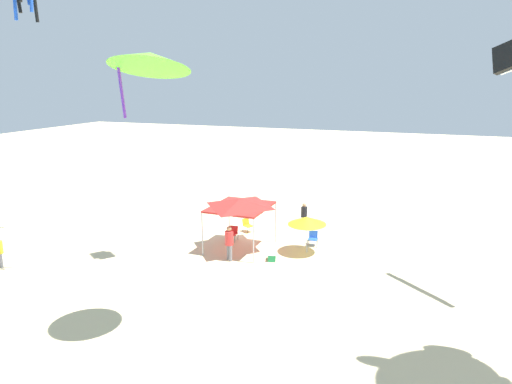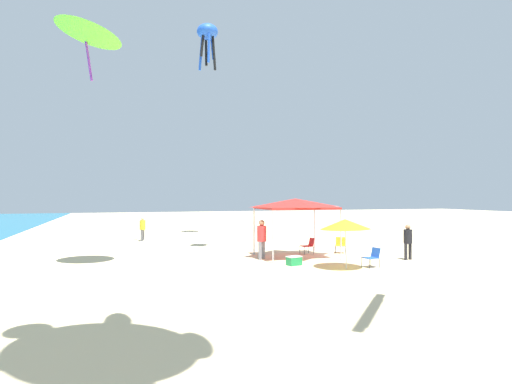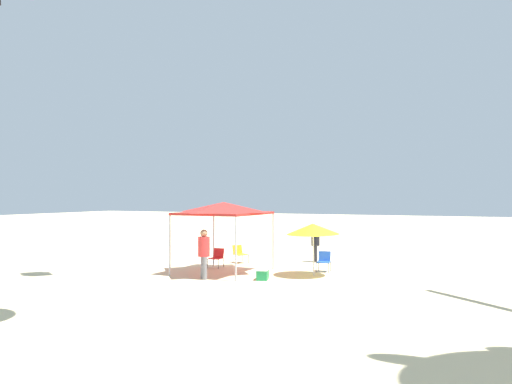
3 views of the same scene
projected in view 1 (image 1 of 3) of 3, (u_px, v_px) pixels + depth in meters
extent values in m
cube|color=beige|center=(250.00, 230.00, 29.17)|extent=(120.00, 120.00, 0.10)
cylinder|color=#B7B7BC|center=(275.00, 223.00, 26.64)|extent=(0.07, 0.07, 2.37)
cylinder|color=#B7B7BC|center=(229.00, 217.00, 27.70)|extent=(0.07, 0.07, 2.37)
cylinder|color=#B7B7BC|center=(253.00, 241.00, 23.59)|extent=(0.07, 0.07, 2.37)
cylinder|color=#B7B7BC|center=(202.00, 234.00, 24.66)|extent=(0.07, 0.07, 2.37)
cube|color=red|center=(240.00, 207.00, 25.35)|extent=(3.09, 3.51, 0.10)
pyramid|color=red|center=(240.00, 202.00, 25.29)|extent=(3.03, 3.44, 0.41)
cylinder|color=silver|center=(307.00, 235.00, 25.07)|extent=(0.08, 0.09, 2.03)
cone|color=yellow|center=(307.00, 220.00, 24.86)|extent=(2.09, 2.10, 0.49)
cylinder|color=black|center=(248.00, 231.00, 28.30)|extent=(0.02, 0.02, 0.40)
cylinder|color=black|center=(254.00, 229.00, 28.61)|extent=(0.02, 0.02, 0.40)
cylinder|color=black|center=(243.00, 229.00, 28.69)|extent=(0.02, 0.02, 0.40)
cylinder|color=black|center=(249.00, 227.00, 29.01)|extent=(0.02, 0.02, 0.40)
cube|color=orange|center=(249.00, 226.00, 28.61)|extent=(0.71, 0.71, 0.03)
cube|color=orange|center=(246.00, 222.00, 28.78)|extent=(0.37, 0.49, 0.41)
cylinder|color=black|center=(226.00, 238.00, 26.98)|extent=(0.02, 0.02, 0.40)
cylinder|color=black|center=(235.00, 239.00, 26.82)|extent=(0.02, 0.02, 0.40)
cylinder|color=black|center=(230.00, 235.00, 27.46)|extent=(0.02, 0.02, 0.40)
cylinder|color=black|center=(238.00, 236.00, 27.30)|extent=(0.02, 0.02, 0.40)
cube|color=red|center=(232.00, 234.00, 27.09)|extent=(0.54, 0.54, 0.03)
cube|color=red|center=(234.00, 229.00, 27.31)|extent=(0.50, 0.15, 0.41)
cylinder|color=black|center=(308.00, 244.00, 26.08)|extent=(0.02, 0.02, 0.40)
cylinder|color=black|center=(317.00, 244.00, 25.96)|extent=(0.02, 0.02, 0.40)
cylinder|color=black|center=(309.00, 241.00, 26.57)|extent=(0.02, 0.02, 0.40)
cylinder|color=black|center=(318.00, 241.00, 26.46)|extent=(0.02, 0.02, 0.40)
cube|color=blue|center=(313.00, 239.00, 26.22)|extent=(0.59, 0.59, 0.03)
cube|color=blue|center=(313.00, 234.00, 26.44)|extent=(0.51, 0.20, 0.41)
cube|color=#1E8C4C|center=(272.00, 257.00, 24.19)|extent=(0.54, 0.68, 0.36)
cube|color=white|center=(272.00, 253.00, 24.14)|extent=(0.56, 0.70, 0.04)
cylinder|color=black|center=(304.00, 222.00, 29.43)|extent=(0.15, 0.15, 0.76)
cylinder|color=black|center=(304.00, 224.00, 29.14)|extent=(0.15, 0.15, 0.76)
cylinder|color=black|center=(304.00, 212.00, 29.12)|extent=(0.40, 0.40, 0.66)
sphere|color=#A87A56|center=(304.00, 205.00, 29.01)|extent=(0.25, 0.25, 0.25)
cylinder|color=slate|center=(0.00, 259.00, 23.38)|extent=(0.14, 0.14, 0.73)
cylinder|color=slate|center=(1.00, 261.00, 23.17)|extent=(0.14, 0.14, 0.73)
cylinder|color=slate|center=(231.00, 253.00, 24.00)|extent=(0.17, 0.17, 0.85)
cylinder|color=slate|center=(228.00, 251.00, 24.30)|extent=(0.17, 0.17, 0.85)
cylinder|color=red|center=(229.00, 238.00, 23.96)|extent=(0.44, 0.44, 0.74)
sphere|color=#A87A56|center=(229.00, 229.00, 23.84)|extent=(0.28, 0.28, 0.28)
cone|color=#66D82D|center=(150.00, 60.00, 14.80)|extent=(2.97, 3.01, 1.16)
cylinder|color=purple|center=(121.00, 88.00, 15.25)|extent=(0.14, 0.38, 1.97)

